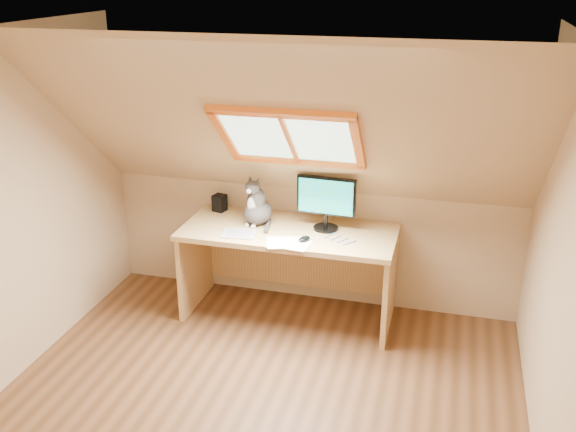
% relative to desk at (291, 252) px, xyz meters
% --- Properties ---
extents(ground, '(3.50, 3.50, 0.00)m').
position_rel_desk_xyz_m(ground, '(0.10, -1.45, -0.55)').
color(ground, brown).
rests_on(ground, ground).
extents(room_shell, '(3.52, 3.52, 2.41)m').
position_rel_desk_xyz_m(room_shell, '(0.10, -1.54, 0.88)').
color(room_shell, tan).
rests_on(room_shell, ground).
extents(desk, '(1.71, 0.75, 0.78)m').
position_rel_desk_xyz_m(desk, '(0.00, 0.00, 0.00)').
color(desk, tan).
rests_on(desk, ground).
extents(monitor, '(0.47, 0.20, 0.43)m').
position_rel_desk_xyz_m(monitor, '(0.28, 0.01, 0.48)').
color(monitor, black).
rests_on(monitor, desk).
extents(cat, '(0.30, 0.33, 0.42)m').
position_rel_desk_xyz_m(cat, '(-0.28, -0.02, 0.38)').
color(cat, '#4B4543').
rests_on(cat, desk).
extents(desk_speaker, '(0.12, 0.12, 0.14)m').
position_rel_desk_xyz_m(desk_speaker, '(-0.68, 0.18, 0.30)').
color(desk_speaker, black).
rests_on(desk_speaker, desk).
extents(graphics_tablet, '(0.29, 0.22, 0.01)m').
position_rel_desk_xyz_m(graphics_tablet, '(-0.35, -0.28, 0.24)').
color(graphics_tablet, '#B2B2B7').
rests_on(graphics_tablet, desk).
extents(mouse, '(0.11, 0.13, 0.04)m').
position_rel_desk_xyz_m(mouse, '(0.17, -0.26, 0.25)').
color(mouse, black).
rests_on(mouse, desk).
extents(papers, '(0.35, 0.30, 0.01)m').
position_rel_desk_xyz_m(papers, '(-0.02, -0.33, 0.24)').
color(papers, white).
rests_on(papers, desk).
extents(cables, '(0.51, 0.26, 0.01)m').
position_rel_desk_xyz_m(cables, '(0.33, -0.19, 0.24)').
color(cables, silver).
rests_on(cables, desk).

